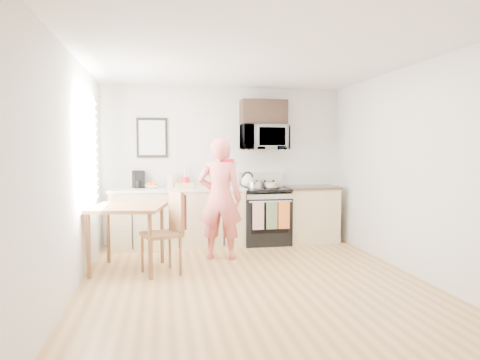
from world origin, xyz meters
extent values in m
plane|color=olive|center=(0.00, 0.00, 0.00)|extent=(4.60, 4.60, 0.00)
cube|color=beige|center=(0.00, 2.30, 1.30)|extent=(4.00, 0.04, 2.60)
cube|color=beige|center=(0.00, -2.30, 1.30)|extent=(4.00, 0.04, 2.60)
cube|color=beige|center=(-2.00, 0.00, 1.30)|extent=(0.04, 4.60, 2.60)
cube|color=beige|center=(2.00, 0.00, 1.30)|extent=(0.04, 4.60, 2.60)
cube|color=silver|center=(0.00, 0.00, 2.60)|extent=(4.00, 4.60, 0.04)
cube|color=white|center=(-1.98, 0.80, 1.55)|extent=(0.02, 1.40, 1.50)
cube|color=white|center=(-1.97, 0.80, 1.55)|extent=(0.01, 1.30, 1.40)
cube|color=tan|center=(-0.80, 2.00, 0.45)|extent=(2.10, 0.60, 0.90)
cube|color=silver|center=(-0.80, 2.00, 0.92)|extent=(2.14, 0.64, 0.04)
cube|color=tan|center=(1.43, 2.00, 0.45)|extent=(0.84, 0.60, 0.90)
cube|color=black|center=(1.43, 2.00, 0.92)|extent=(0.88, 0.64, 0.04)
cube|color=black|center=(0.63, 1.97, 0.39)|extent=(0.76, 0.65, 0.77)
cube|color=black|center=(0.63, 1.66, 0.45)|extent=(0.61, 0.02, 0.45)
cube|color=silver|center=(0.63, 1.66, 0.78)|extent=(0.74, 0.02, 0.14)
cylinder|color=silver|center=(0.63, 1.61, 0.74)|extent=(0.68, 0.02, 0.02)
cube|color=black|center=(0.63, 1.97, 0.90)|extent=(0.76, 0.65, 0.04)
cube|color=silver|center=(0.63, 2.25, 1.04)|extent=(0.76, 0.08, 0.24)
cube|color=white|center=(0.43, 1.61, 0.52)|extent=(0.18, 0.02, 0.44)
cube|color=#5E744D|center=(0.65, 1.61, 0.52)|extent=(0.18, 0.02, 0.44)
cube|color=#D75720|center=(0.85, 1.61, 0.52)|extent=(0.18, 0.02, 0.44)
imported|color=silver|center=(0.63, 2.08, 1.76)|extent=(0.76, 0.51, 0.42)
cube|color=black|center=(0.63, 2.12, 2.18)|extent=(0.76, 0.35, 0.40)
cube|color=black|center=(-1.20, 2.28, 1.75)|extent=(0.50, 0.03, 0.65)
cube|color=silver|center=(-1.20, 2.26, 1.75)|extent=(0.42, 0.01, 0.56)
cube|color=red|center=(0.05, 2.28, 1.30)|extent=(0.20, 0.02, 0.20)
imported|color=#DE423D|center=(-0.24, 1.11, 0.86)|extent=(0.72, 0.57, 1.72)
cube|color=brown|center=(-1.49, 0.71, 0.82)|extent=(0.89, 0.89, 0.04)
cylinder|color=brown|center=(-1.93, 0.42, 0.40)|extent=(0.05, 0.05, 0.79)
cylinder|color=brown|center=(-1.20, 0.28, 0.40)|extent=(0.05, 0.05, 0.79)
cylinder|color=brown|center=(-1.78, 1.14, 0.40)|extent=(0.05, 0.05, 0.79)
cylinder|color=brown|center=(-1.06, 1.00, 0.40)|extent=(0.05, 0.05, 0.79)
cube|color=brown|center=(-1.07, 0.47, 0.50)|extent=(0.55, 0.55, 0.04)
cube|color=brown|center=(-0.88, 0.54, 0.77)|extent=(0.18, 0.42, 0.52)
cube|color=#5A110F|center=(-0.85, 0.55, 0.78)|extent=(0.19, 0.39, 0.43)
cylinder|color=brown|center=(-1.18, 0.24, 0.24)|extent=(0.03, 0.03, 0.48)
cylinder|color=brown|center=(-0.84, 0.36, 0.24)|extent=(0.03, 0.03, 0.48)
cylinder|color=brown|center=(-1.31, 0.59, 0.24)|extent=(0.03, 0.03, 0.48)
cylinder|color=brown|center=(-0.96, 0.71, 0.24)|extent=(0.03, 0.03, 0.48)
cube|color=brown|center=(-0.20, 2.07, 1.06)|extent=(0.15, 0.18, 0.24)
cylinder|color=red|center=(-0.67, 2.19, 1.02)|extent=(0.13, 0.13, 0.16)
imported|color=silver|center=(-1.21, 2.04, 0.97)|extent=(0.27, 0.27, 0.06)
cube|color=tan|center=(-0.93, 2.13, 1.05)|extent=(0.09, 0.09, 0.23)
cube|color=black|center=(-1.42, 2.17, 1.08)|extent=(0.21, 0.23, 0.28)
cylinder|color=black|center=(-1.42, 2.08, 1.01)|extent=(0.10, 0.10, 0.10)
cube|color=tan|center=(-0.70, 1.80, 0.99)|extent=(0.28, 0.16, 0.10)
cylinder|color=black|center=(0.72, 1.92, 0.93)|extent=(0.27, 0.27, 0.01)
cylinder|color=tan|center=(0.72, 1.92, 0.98)|extent=(0.22, 0.22, 0.07)
sphere|color=silver|center=(0.35, 2.06, 1.03)|extent=(0.21, 0.21, 0.21)
cone|color=silver|center=(0.35, 2.06, 1.14)|extent=(0.07, 0.07, 0.07)
torus|color=black|center=(0.35, 2.06, 1.10)|extent=(0.19, 0.02, 0.19)
cylinder|color=silver|center=(0.44, 1.90, 0.98)|extent=(0.22, 0.22, 0.11)
cylinder|color=black|center=(0.40, 1.75, 1.02)|extent=(0.07, 0.19, 0.02)
camera|label=1|loc=(-1.05, -4.87, 1.55)|focal=32.00mm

